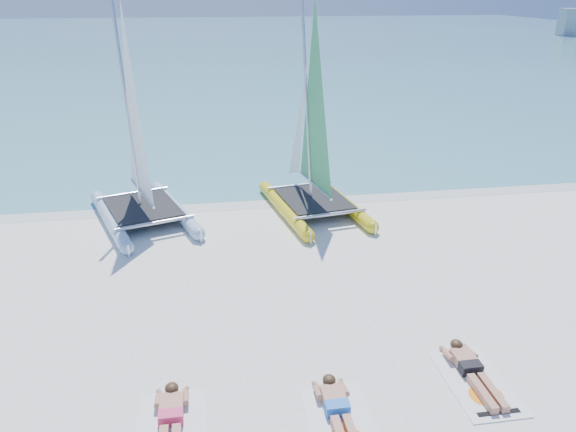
% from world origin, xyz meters
% --- Properties ---
extents(ground, '(140.00, 140.00, 0.00)m').
position_xyz_m(ground, '(0.00, 0.00, 0.00)').
color(ground, white).
rests_on(ground, ground).
extents(sea, '(140.00, 115.00, 0.01)m').
position_xyz_m(sea, '(0.00, 63.00, 0.01)').
color(sea, '#72B4BF').
rests_on(sea, ground).
extents(wet_sand_strip, '(140.00, 1.40, 0.01)m').
position_xyz_m(wet_sand_strip, '(0.00, 5.50, 0.00)').
color(wet_sand_strip, silver).
rests_on(wet_sand_strip, ground).
extents(catamaran_blue, '(3.55, 5.09, 6.32)m').
position_xyz_m(catamaran_blue, '(-3.50, 4.56, 1.89)').
color(catamaran_blue, '#B6DDF0').
rests_on(catamaran_blue, ground).
extents(catamaran_yellow, '(2.89, 5.03, 6.25)m').
position_xyz_m(catamaran_yellow, '(1.36, 4.84, 1.97)').
color(catamaran_yellow, yellow).
rests_on(catamaran_yellow, ground).
extents(sunbather_a, '(0.37, 1.73, 0.26)m').
position_xyz_m(sunbather_a, '(-2.44, -3.89, 0.12)').
color(sunbather_a, tan).
rests_on(sunbather_a, towel_a).
extents(towel_b, '(1.00, 1.85, 0.02)m').
position_xyz_m(towel_b, '(0.10, -4.28, 0.01)').
color(towel_b, white).
rests_on(towel_b, ground).
extents(sunbather_b, '(0.37, 1.73, 0.26)m').
position_xyz_m(sunbather_b, '(0.10, -4.09, 0.12)').
color(sunbather_b, tan).
rests_on(sunbather_b, towel_b).
extents(towel_c, '(1.00, 1.85, 0.02)m').
position_xyz_m(towel_c, '(2.58, -3.68, 0.01)').
color(towel_c, white).
rests_on(towel_c, ground).
extents(sunbather_c, '(0.37, 1.73, 0.26)m').
position_xyz_m(sunbather_c, '(2.58, -3.49, 0.12)').
color(sunbather_c, tan).
rests_on(sunbather_c, towel_c).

